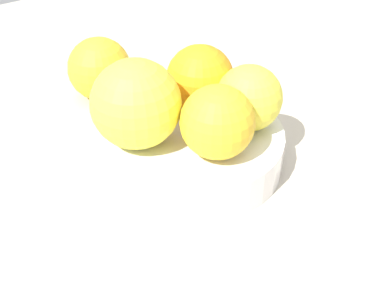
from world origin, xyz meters
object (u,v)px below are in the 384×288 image
at_px(fruit_bowl, 192,148).
at_px(orange_in_bowl_0, 136,104).
at_px(orange_in_bowl_2, 213,124).
at_px(orange_in_bowl_1, 200,79).
at_px(orange_in_bowl_3, 249,98).
at_px(orange_loose_0, 100,69).

relative_size(fruit_bowl, orange_in_bowl_0, 2.17).
xyz_separation_m(fruit_bowl, orange_in_bowl_2, (0.04, -0.00, 0.06)).
relative_size(orange_in_bowl_0, orange_in_bowl_1, 1.21).
relative_size(fruit_bowl, orange_in_bowl_2, 2.67).
xyz_separation_m(orange_in_bowl_2, orange_in_bowl_3, (-0.02, 0.06, -0.00)).
bearing_deg(fruit_bowl, orange_in_bowl_2, -6.72).
bearing_deg(fruit_bowl, orange_in_bowl_1, 135.34).
relative_size(fruit_bowl, orange_loose_0, 2.42).
height_order(orange_in_bowl_1, orange_loose_0, orange_in_bowl_1).
relative_size(orange_in_bowl_0, orange_loose_0, 1.12).
bearing_deg(orange_loose_0, orange_in_bowl_1, 19.90).
xyz_separation_m(orange_in_bowl_0, orange_in_bowl_1, (-0.02, 0.08, -0.01)).
bearing_deg(fruit_bowl, orange_in_bowl_0, -106.57).
distance_m(orange_in_bowl_1, orange_loose_0, 0.15).
distance_m(orange_in_bowl_0, orange_loose_0, 0.17).
bearing_deg(orange_loose_0, orange_in_bowl_3, 19.94).
bearing_deg(orange_in_bowl_0, orange_in_bowl_1, 101.20).
bearing_deg(orange_loose_0, orange_in_bowl_0, -12.01).
xyz_separation_m(fruit_bowl, orange_in_bowl_1, (-0.03, 0.03, 0.06)).
height_order(orange_in_bowl_1, orange_in_bowl_3, orange_in_bowl_1).
bearing_deg(fruit_bowl, orange_loose_0, -173.74).
distance_m(fruit_bowl, orange_loose_0, 0.18).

